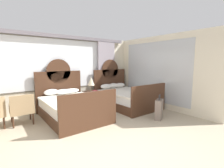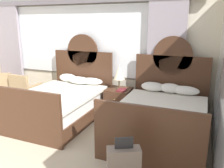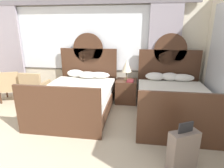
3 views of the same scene
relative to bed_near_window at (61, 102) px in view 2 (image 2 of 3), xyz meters
name	(u,v)px [view 2 (image 2 of 3)]	position (x,y,z in m)	size (l,w,h in m)	color
wall_back_window	(78,49)	(-0.21, 1.19, 1.06)	(6.74, 0.22, 2.70)	beige
bed_near_window	(61,102)	(0.00, 0.00, 0.00)	(1.62, 2.26, 1.83)	#472B1C
bed_near_mirror	(161,117)	(2.24, 0.00, 0.00)	(1.62, 2.26, 1.83)	#472B1C
nightstand_between_beds	(119,102)	(1.12, 0.70, -0.06)	(0.55, 0.57, 0.62)	#472B1C
table_lamp_on_nightstand	(119,73)	(1.12, 0.72, 0.63)	(0.27, 0.27, 0.55)	brown
book_on_nightstand	(122,90)	(1.23, 0.59, 0.26)	(0.18, 0.26, 0.03)	maroon
armchair_by_window_left	(25,89)	(-1.32, 0.30, 0.09)	(0.60, 0.60, 0.86)	tan
armchair_by_window_centre	(4,86)	(-2.04, 0.30, 0.09)	(0.74, 0.74, 0.86)	tan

